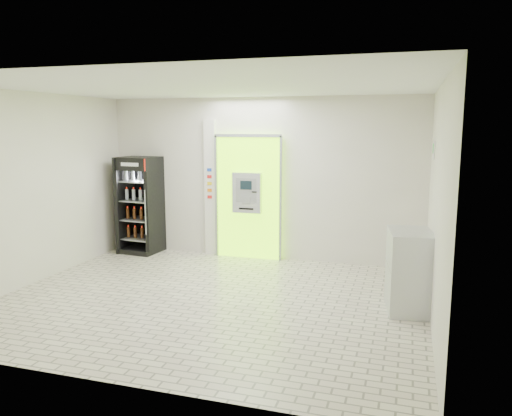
% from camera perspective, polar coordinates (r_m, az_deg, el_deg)
% --- Properties ---
extents(ground, '(6.00, 6.00, 0.00)m').
position_cam_1_polar(ground, '(7.35, -5.19, -10.35)').
color(ground, beige).
rests_on(ground, ground).
extents(room_shell, '(6.00, 6.00, 6.00)m').
position_cam_1_polar(room_shell, '(6.95, -5.42, 4.10)').
color(room_shell, silver).
rests_on(room_shell, ground).
extents(atm_assembly, '(1.30, 0.24, 2.33)m').
position_cam_1_polar(atm_assembly, '(9.35, -0.84, 1.34)').
color(atm_assembly, '#82E906').
rests_on(atm_assembly, ground).
extents(pillar, '(0.22, 0.11, 2.60)m').
position_cam_1_polar(pillar, '(9.63, -5.21, 2.32)').
color(pillar, silver).
rests_on(pillar, ground).
extents(beverage_cooler, '(0.77, 0.71, 1.88)m').
position_cam_1_polar(beverage_cooler, '(10.06, -13.07, 0.13)').
color(beverage_cooler, black).
rests_on(beverage_cooler, ground).
extents(steel_cabinet, '(0.66, 0.89, 1.09)m').
position_cam_1_polar(steel_cabinet, '(7.06, 17.09, -6.89)').
color(steel_cabinet, '#B8BBC1').
rests_on(steel_cabinet, ground).
extents(exit_sign, '(0.02, 0.22, 0.26)m').
position_cam_1_polar(exit_sign, '(7.81, 19.66, 6.24)').
color(exit_sign, white).
rests_on(exit_sign, room_shell).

